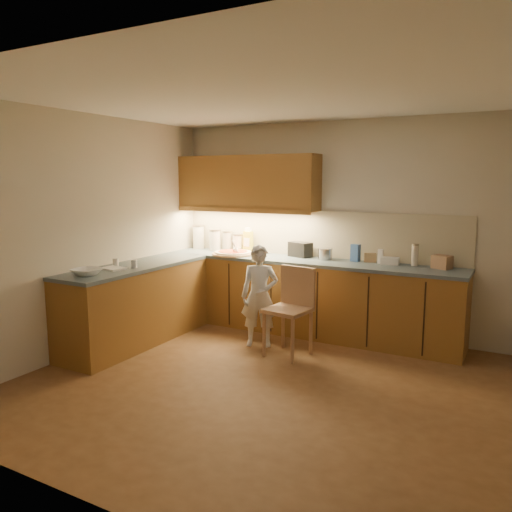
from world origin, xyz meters
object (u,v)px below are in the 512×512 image
child (260,296)px  wooden_chair (292,304)px  pizza_on_board (233,253)px  toaster (300,249)px  oil_jug (248,241)px

child → wooden_chair: (0.43, -0.07, -0.03)m
pizza_on_board → toaster: 0.88m
child → oil_jug: (-0.66, 0.90, 0.49)m
wooden_chair → child: bearing=179.6°
child → oil_jug: bearing=104.9°
pizza_on_board → wooden_chair: 1.40m
child → toaster: bearing=61.6°
toaster → wooden_chair: bearing=-50.6°
child → pizza_on_board: bearing=118.2°
pizza_on_board → oil_jug: (0.07, 0.28, 0.13)m
wooden_chair → oil_jug: 1.55m
pizza_on_board → child: size_ratio=0.47×
child → oil_jug: 1.22m
child → oil_jug: oil_jug is taller
oil_jug → toaster: 0.77m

